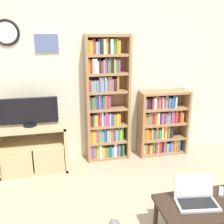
# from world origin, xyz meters

# --- Properties ---
(wall_back) EXTENTS (6.02, 0.09, 2.60)m
(wall_back) POSITION_xyz_m (-0.01, 2.05, 1.30)
(wall_back) COLOR beige
(wall_back) RESTS_ON ground_plane
(tv_stand) EXTENTS (0.92, 0.46, 0.66)m
(tv_stand) POSITION_xyz_m (-0.94, 1.74, 0.33)
(tv_stand) COLOR tan
(tv_stand) RESTS_ON ground_plane
(television) EXTENTS (0.77, 0.18, 0.39)m
(television) POSITION_xyz_m (-0.96, 1.76, 0.86)
(television) COLOR black
(television) RESTS_ON tv_stand
(bookshelf_tall) EXTENTS (0.64, 0.24, 1.86)m
(bookshelf_tall) POSITION_xyz_m (0.13, 1.89, 0.90)
(bookshelf_tall) COLOR #9E754C
(bookshelf_tall) RESTS_ON ground_plane
(bookshelf_short) EXTENTS (0.77, 0.28, 1.02)m
(bookshelf_short) POSITION_xyz_m (1.01, 1.88, 0.49)
(bookshelf_short) COLOR #9E754C
(bookshelf_short) RESTS_ON ground_plane
(coffee_table) EXTENTS (0.82, 0.49, 0.40)m
(coffee_table) POSITION_xyz_m (0.66, 0.03, 0.35)
(coffee_table) COLOR #332319
(coffee_table) RESTS_ON ground_plane
(laptop) EXTENTS (0.40, 0.31, 0.24)m
(laptop) POSITION_xyz_m (0.60, 0.08, 0.46)
(laptop) COLOR #B7BABC
(laptop) RESTS_ON coffee_table
(remote_near_laptop) EXTENTS (0.13, 0.15, 0.02)m
(remote_near_laptop) POSITION_xyz_m (0.92, 0.16, 0.41)
(remote_near_laptop) COLOR #99999E
(remote_near_laptop) RESTS_ON coffee_table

